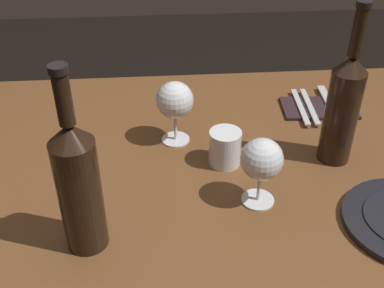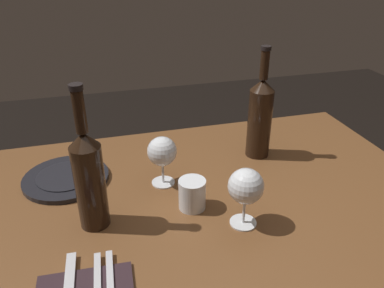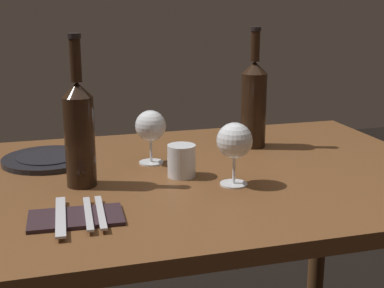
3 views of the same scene
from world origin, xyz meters
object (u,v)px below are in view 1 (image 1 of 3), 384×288
Objects in this scene: wine_bottle_second at (343,106)px; folded_napkin at (319,108)px; water_tumbler at (225,149)px; wine_glass_left at (262,161)px; fork_inner at (310,106)px; table_knife at (330,105)px; wine_bottle at (78,184)px; fork_outer at (300,107)px; wine_glass_right at (175,101)px.

wine_bottle_second is 1.83× the size of folded_napkin.
wine_bottle_second is 0.27m from water_tumbler.
water_tumbler is at bearing -179.93° from wine_bottle_second.
wine_glass_left is 0.74× the size of folded_napkin.
fork_inner is 0.86× the size of table_knife.
fork_inner is at bearing 38.77° from wine_bottle.
table_knife is at bearing -0.00° from folded_napkin.
water_tumbler is (0.28, 0.22, -0.10)m from wine_bottle.
wine_glass_left is 0.81× the size of fork_inner.
fork_inner is at bearing 0.00° from fork_outer.
folded_napkin is (0.23, 0.34, -0.10)m from wine_glass_left.
wine_glass_left is 0.41m from fork_inner.
water_tumbler is 0.35m from folded_napkin.
fork_inner is at bearing 59.28° from wine_glass_left.
wine_bottle is 0.71m from folded_napkin.
wine_glass_right reaches higher than water_tumbler.
water_tumbler reaches higher than table_knife.
wine_glass_right is 0.36m from wine_bottle.
wine_glass_left is 0.15m from water_tumbler.
water_tumbler is 0.45× the size of fork_inner.
wine_glass_left is at bearing -123.73° from folded_napkin.
wine_glass_left reaches higher than water_tumbler.
wine_bottle is 1.67× the size of table_knife.
wine_bottle_second is at bearing 33.71° from wine_glass_left.
table_knife is at bearing 36.05° from wine_bottle.
wine_bottle_second is at bearing -91.68° from fork_inner.
fork_inner is (0.20, 0.34, -0.09)m from wine_glass_left.
wine_bottle reaches higher than wine_glass_right.
wine_glass_right is 0.72× the size of table_knife.
folded_napkin is (0.56, 0.43, -0.13)m from wine_bottle.
wine_bottle is (-0.17, -0.31, 0.03)m from wine_glass_right.
fork_outer is at bearing 42.68° from water_tumbler.
folded_napkin is 1.08× the size of fork_inner.
folded_napkin is at bearing 16.56° from wine_glass_right.
wine_glass_left reaches higher than fork_outer.
fork_inner is (0.53, 0.43, -0.12)m from wine_bottle.
wine_glass_right is 0.36m from wine_bottle_second.
folded_napkin is at bearing 180.00° from table_knife.
wine_bottle reaches higher than water_tumbler.
wine_glass_right is 0.36m from fork_outer.
wine_glass_right is at bearing 164.62° from wine_bottle_second.
fork_inner is at bearing 180.00° from folded_napkin.
fork_inner is at bearing 180.00° from table_knife.
wine_glass_right is at bearing -163.44° from folded_napkin.
fork_outer is (0.18, 0.34, -0.09)m from wine_glass_left.
table_knife is at bearing 52.91° from wine_glass_left.
wine_glass_left is 1.80× the size of water_tumbler.
wine_glass_left is 0.81× the size of fork_outer.
wine_glass_right is 0.41m from folded_napkin.
fork_inner is at bearing 17.65° from wine_glass_right.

